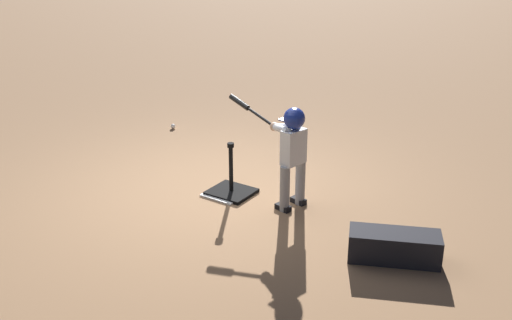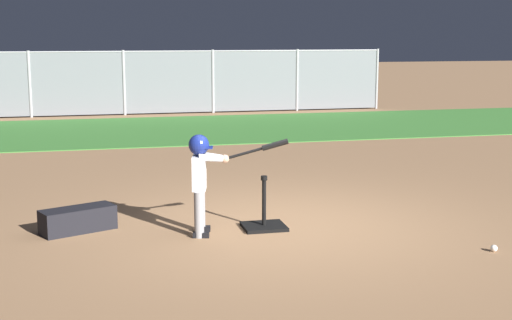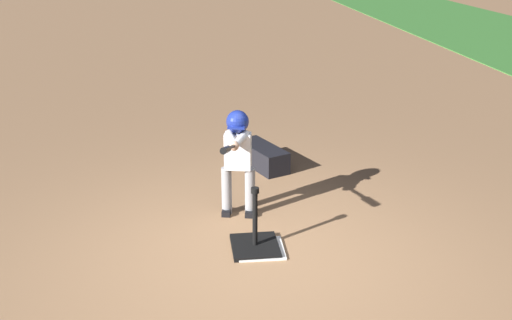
# 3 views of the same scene
# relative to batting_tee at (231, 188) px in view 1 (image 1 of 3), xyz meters

# --- Properties ---
(ground_plane) EXTENTS (90.00, 90.00, 0.00)m
(ground_plane) POSITION_rel_batting_tee_xyz_m (0.27, 0.03, -0.07)
(ground_plane) COLOR #99704C
(home_plate) EXTENTS (0.45, 0.45, 0.02)m
(home_plate) POSITION_rel_batting_tee_xyz_m (0.04, 0.05, -0.06)
(home_plate) COLOR white
(home_plate) RESTS_ON ground_plane
(batting_tee) EXTENTS (0.49, 0.44, 0.63)m
(batting_tee) POSITION_rel_batting_tee_xyz_m (0.00, 0.00, 0.00)
(batting_tee) COLOR black
(batting_tee) RESTS_ON ground_plane
(batter_child) EXTENTS (1.10, 0.44, 1.15)m
(batter_child) POSITION_rel_batting_tee_xyz_m (-0.73, -0.09, 0.66)
(batter_child) COLOR gray
(batter_child) RESTS_ON ground_plane
(baseball) EXTENTS (0.07, 0.07, 0.07)m
(baseball) POSITION_rel_batting_tee_xyz_m (2.13, -1.43, -0.03)
(baseball) COLOR white
(baseball) RESTS_ON ground_plane
(equipment_bag) EXTENTS (0.90, 0.63, 0.28)m
(equipment_bag) POSITION_rel_batting_tee_xyz_m (-2.12, 0.36, 0.07)
(equipment_bag) COLOR black
(equipment_bag) RESTS_ON ground_plane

